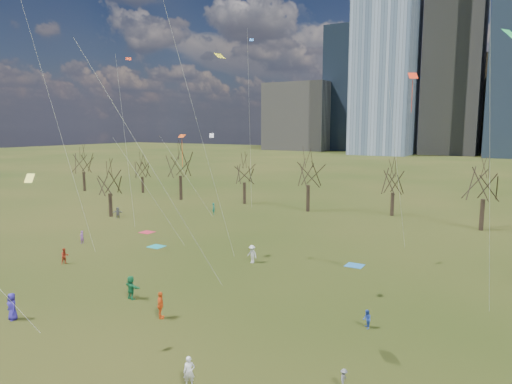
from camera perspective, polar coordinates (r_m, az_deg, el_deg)
The scene contains 18 objects.
ground at distance 33.77m, azimuth -10.58°, elevation -14.43°, with size 500.00×500.00×0.00m, color black.
downtown_skyline at distance 236.71m, azimuth 25.04°, elevation 13.80°, with size 212.50×78.00×118.00m.
bare_tree_row at distance 64.49m, azimuth 11.22°, elevation 2.01°, with size 113.04×29.80×9.50m.
blanket_teal at distance 50.88m, azimuth -12.34°, elevation -6.67°, with size 1.60×1.50×0.03m, color teal.
blanket_navy at distance 44.18m, azimuth 12.22°, elevation -8.96°, with size 1.60×1.50×0.03m, color #2468A9.
blanket_crimson at distance 57.79m, azimuth -13.46°, elevation -4.91°, with size 1.60×1.50×0.03m, color #BE263C.
person_0 at distance 35.58m, azimuth -28.19°, elevation -12.50°, with size 0.90×0.59×1.85m, color #30249D.
person_1 at distance 24.66m, azimuth -8.36°, elevation -21.35°, with size 0.58×0.38×1.58m, color silver.
person_2 at distance 47.11m, azimuth -22.79°, elevation -7.39°, with size 0.75×0.58×1.53m, color #AB2D18.
person_3 at distance 24.92m, azimuth 10.93°, elevation -21.88°, with size 0.63×0.36×0.97m, color slate.
person_4 at distance 32.41m, azimuth -11.86°, elevation -13.68°, with size 1.09×0.45×1.86m, color orange.
person_5 at distance 36.30m, azimuth -15.36°, elevation -11.42°, with size 1.68×0.53×1.81m, color #1C8048.
person_7 at distance 54.47m, azimuth -20.93°, elevation -5.28°, with size 0.52×0.34×1.44m, color #8850A1.
person_8 at distance 31.29m, azimuth 13.70°, elevation -15.19°, with size 0.60×0.47×1.24m, color blue.
person_9 at distance 43.81m, azimuth -0.50°, elevation -7.76°, with size 1.11×0.64×1.73m, color silver.
person_11 at distance 67.59m, azimuth -16.89°, elevation -2.49°, with size 1.45×0.46×1.56m, color #5D5E61.
person_13 at distance 67.81m, azimuth -5.30°, elevation -2.08°, with size 0.61×0.40×1.68m, color #197260.
kites_airborne at distance 36.78m, azimuth 4.13°, elevation 9.22°, with size 50.50×45.11×34.57m.
Camera 1 is at (20.52, -23.50, 12.93)m, focal length 32.00 mm.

